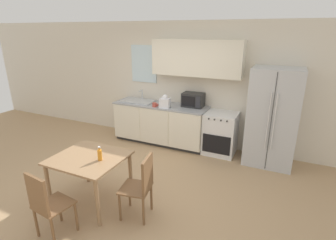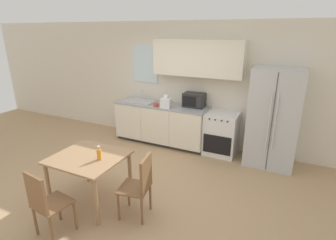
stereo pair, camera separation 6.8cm
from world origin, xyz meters
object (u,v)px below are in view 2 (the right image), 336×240
at_px(refrigerator, 273,118).
at_px(dining_chair_side, 141,183).
at_px(dining_chair_near, 45,201).
at_px(dining_table, 89,163).
at_px(coffee_mug, 156,105).
at_px(drink_bottle, 99,154).
at_px(microwave, 194,100).
at_px(oven_range, 221,134).

distance_m(refrigerator, dining_chair_side, 2.85).
height_order(dining_chair_near, dining_chair_side, same).
xyz_separation_m(dining_table, dining_chair_side, (0.88, 0.02, -0.11)).
distance_m(coffee_mug, dining_chair_side, 2.44).
bearing_deg(drink_bottle, coffee_mug, 97.38).
height_order(refrigerator, microwave, refrigerator).
height_order(oven_range, drink_bottle, drink_bottle).
bearing_deg(microwave, refrigerator, -5.20).
height_order(dining_table, dining_chair_near, dining_chair_near).
xyz_separation_m(microwave, coffee_mug, (-0.74, -0.37, -0.10)).
xyz_separation_m(oven_range, refrigerator, (0.97, -0.04, 0.49)).
xyz_separation_m(oven_range, dining_chair_near, (-1.30, -3.32, 0.09)).
relative_size(coffee_mug, drink_bottle, 0.63).
bearing_deg(oven_range, dining_chair_near, -111.44).
bearing_deg(microwave, dining_chair_side, -85.42).
distance_m(coffee_mug, dining_table, 2.25).
distance_m(refrigerator, drink_bottle, 3.23).
relative_size(oven_range, dining_chair_near, 0.95).
relative_size(refrigerator, dining_chair_near, 2.01).
height_order(microwave, drink_bottle, microwave).
distance_m(oven_range, dining_chair_side, 2.51).
bearing_deg(microwave, dining_table, -104.53).
bearing_deg(drink_bottle, oven_range, 65.72).
distance_m(dining_chair_side, drink_bottle, 0.73).
relative_size(coffee_mug, dining_chair_near, 0.14).
bearing_deg(oven_range, dining_table, -118.37).
height_order(coffee_mug, drink_bottle, coffee_mug).
xyz_separation_m(coffee_mug, dining_table, (0.07, -2.22, -0.32)).
xyz_separation_m(microwave, dining_chair_near, (-0.63, -3.43, -0.54)).
relative_size(refrigerator, dining_table, 1.86).
relative_size(microwave, dining_chair_side, 0.49).
distance_m(dining_table, drink_bottle, 0.29).
bearing_deg(coffee_mug, drink_bottle, -82.62).
bearing_deg(dining_chair_side, refrigerator, -40.88).
xyz_separation_m(microwave, drink_bottle, (-0.45, -2.60, -0.24)).
bearing_deg(dining_table, dining_chair_near, -87.41).
bearing_deg(drink_bottle, refrigerator, 49.47).
xyz_separation_m(oven_range, microwave, (-0.67, 0.11, 0.63)).
distance_m(dining_chair_near, drink_bottle, 0.90).
xyz_separation_m(dining_chair_near, dining_chair_side, (0.84, 0.85, 0.00)).
relative_size(oven_range, coffee_mug, 6.73).
bearing_deg(drink_bottle, dining_chair_side, 2.16).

